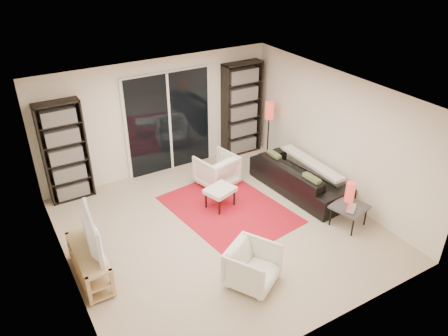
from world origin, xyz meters
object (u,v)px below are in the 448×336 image
Objects in this scene: floor_lamp at (269,116)px; bookshelf_left at (65,152)px; armchair_back at (217,170)px; side_table at (349,208)px; armchair_front at (253,266)px; ottoman at (220,191)px; tv_stand at (90,263)px; bookshelf_right at (242,109)px; sofa at (300,177)px.

bookshelf_left is at bearing 171.11° from floor_lamp.
side_table is at bearing 106.18° from armchair_back.
ottoman is (0.59, 1.96, 0.03)m from armchair_front.
tv_stand is at bearing -158.73° from floor_lamp.
side_table is at bearing -44.76° from ottoman.
ottoman is 2.31m from side_table.
armchair_back is at bearing -166.95° from floor_lamp.
armchair_back is 2.70m from side_table.
bookshelf_right is 0.99× the size of sofa.
floor_lamp reaches higher than side_table.
side_table is (4.24, -0.99, 0.10)m from tv_stand.
armchair_back is at bearing -20.59° from bookshelf_left.
sofa is (4.22, 0.34, 0.05)m from tv_stand.
bookshelf_left is 1.62× the size of tv_stand.
side_table is 0.48× the size of floor_lamp.
ottoman is at bearing 13.82° from tv_stand.
floor_lamp is at bearing 21.27° from tv_stand.
ottoman is (-0.35, -0.74, 0.01)m from armchair_back.
armchair_back is 0.52× the size of floor_lamp.
bookshelf_right reaches higher than side_table.
armchair_front is at bearing -128.51° from floor_lamp.
bookshelf_right reaches higher than bookshelf_left.
armchair_back is at bearing 40.51° from armchair_front.
sofa is at bearing -98.82° from floor_lamp.
bookshelf_right is 1.74× the size of tv_stand.
sofa is (0.07, -2.04, -0.74)m from bookshelf_right.
side_table is (0.08, -3.36, -0.69)m from bookshelf_right.
ottoman is at bearing 135.24° from side_table.
bookshelf_right is 4.85m from tv_stand.
armchair_front is at bearing 58.49° from armchair_back.
ottoman is at bearing -131.94° from bookshelf_right.
armchair_front is (1.70, -3.70, -0.66)m from bookshelf_left.
bookshelf_left is 4.12m from armchair_front.
sofa is at bearing -10.48° from ottoman.
armchair_front is 2.05m from ottoman.
armchair_front is at bearing -106.66° from ottoman.
tv_stand is at bearing -97.29° from bookshelf_left.
tv_stand is at bearing -150.26° from bookshelf_right.
floor_lamp is at bearing -13.86° from sofa.
side_table is at bearing -88.59° from bookshelf_right.
armchair_back is 1.04× the size of armchair_front.
bookshelf_right reaches higher than armchair_back.
armchair_front is at bearing -120.13° from bookshelf_right.
bookshelf_right is 3.18× the size of side_table.
tv_stand is 4.23m from sofa.
bookshelf_right is at bearing 29.74° from tv_stand.
floor_lamp is (0.28, -0.65, -0.00)m from bookshelf_right.
tv_stand is 4.35m from side_table.
side_table is (0.02, -1.33, 0.05)m from sofa.
bookshelf_left is 2.89m from armchair_back.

